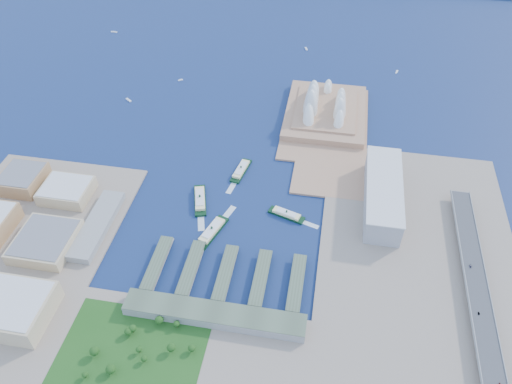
% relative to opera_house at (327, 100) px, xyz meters
% --- Properties ---
extents(ground, '(3000.00, 3000.00, 0.00)m').
position_rel_opera_house_xyz_m(ground, '(-105.00, -280.00, -32.00)').
color(ground, '#0E1C43').
rests_on(ground, ground).
extents(west_land, '(220.00, 390.00, 3.00)m').
position_rel_opera_house_xyz_m(west_land, '(-355.00, -385.00, -30.50)').
color(west_land, gray).
rests_on(west_land, ground).
extents(south_land, '(720.00, 180.00, 3.00)m').
position_rel_opera_house_xyz_m(south_land, '(-105.00, -490.00, -30.50)').
color(south_land, gray).
rests_on(south_land, ground).
extents(east_land, '(240.00, 500.00, 3.00)m').
position_rel_opera_house_xyz_m(east_land, '(135.00, -330.00, -30.50)').
color(east_land, gray).
rests_on(east_land, ground).
extents(peninsula, '(135.00, 220.00, 3.00)m').
position_rel_opera_house_xyz_m(peninsula, '(2.50, -20.00, -30.50)').
color(peninsula, '#AA7C5C').
rests_on(peninsula, ground).
extents(opera_house, '(134.00, 180.00, 58.00)m').
position_rel_opera_house_xyz_m(opera_house, '(0.00, 0.00, 0.00)').
color(opera_house, white).
rests_on(opera_house, peninsula).
extents(toaster_building, '(45.00, 155.00, 35.00)m').
position_rel_opera_house_xyz_m(toaster_building, '(90.00, -200.00, -11.50)').
color(toaster_building, '#929297').
rests_on(toaster_building, east_land).
extents(expressway, '(26.00, 340.00, 11.85)m').
position_rel_opera_house_xyz_m(expressway, '(195.00, -340.00, -23.07)').
color(expressway, gray).
rests_on(expressway, east_land).
extents(west_buildings, '(200.00, 280.00, 27.00)m').
position_rel_opera_house_xyz_m(west_buildings, '(-355.00, -350.00, -15.50)').
color(west_buildings, '#A47B52').
rests_on(west_buildings, west_land).
extents(ferry_wharves, '(184.00, 90.00, 9.30)m').
position_rel_opera_house_xyz_m(ferry_wharves, '(-91.00, -355.00, -27.35)').
color(ferry_wharves, '#485641').
rests_on(ferry_wharves, ground).
extents(terminal_building, '(200.00, 28.00, 12.00)m').
position_rel_opera_house_xyz_m(terminal_building, '(-90.00, -415.00, -23.00)').
color(terminal_building, gray).
rests_on(terminal_building, south_land).
extents(park, '(150.00, 110.00, 16.00)m').
position_rel_opera_house_xyz_m(park, '(-165.00, -470.00, -21.00)').
color(park, '#194714').
rests_on(park, south_land).
extents(ferry_a, '(31.55, 61.91, 11.35)m').
position_rel_opera_house_xyz_m(ferry_a, '(-153.58, -236.13, -26.32)').
color(ferry_a, black).
rests_on(ferry_a, ground).
extents(ferry_b, '(23.33, 55.90, 10.27)m').
position_rel_opera_house_xyz_m(ferry_b, '(-110.45, -164.84, -26.87)').
color(ferry_b, black).
rests_on(ferry_b, ground).
extents(ferry_c, '(33.37, 62.03, 11.39)m').
position_rel_opera_house_xyz_m(ferry_c, '(-123.42, -290.71, -26.30)').
color(ferry_c, black).
rests_on(ferry_c, ground).
extents(ferry_d, '(51.32, 27.32, 9.42)m').
position_rel_opera_house_xyz_m(ferry_d, '(-33.25, -243.05, -27.29)').
color(ferry_d, black).
rests_on(ferry_d, ground).
extents(boat_a, '(13.17, 11.11, 2.67)m').
position_rel_opera_house_xyz_m(boat_a, '(-341.62, -11.41, -30.66)').
color(boat_a, white).
rests_on(boat_a, ground).
extents(boat_b, '(8.85, 8.26, 2.43)m').
position_rel_opera_house_xyz_m(boat_b, '(-271.43, 69.57, -30.79)').
color(boat_b, white).
rests_on(boat_b, ground).
extents(boat_c, '(6.29, 12.10, 2.61)m').
position_rel_opera_house_xyz_m(boat_c, '(122.81, 170.02, -30.69)').
color(boat_c, white).
rests_on(boat_c, ground).
extents(boat_d, '(14.19, 3.93, 2.37)m').
position_rel_opera_house_xyz_m(boat_d, '(-468.27, 237.60, -30.82)').
color(boat_d, white).
rests_on(boat_d, ground).
extents(boat_e, '(7.47, 12.22, 2.86)m').
position_rel_opera_house_xyz_m(boat_e, '(-55.26, 232.52, -30.57)').
color(boat_e, white).
rests_on(boat_e, ground).
extents(car_b, '(1.23, 3.53, 1.16)m').
position_rel_opera_house_xyz_m(car_b, '(191.00, -367.62, -16.57)').
color(car_b, slate).
rests_on(car_b, expressway).
extents(car_c, '(2.03, 5.01, 1.45)m').
position_rel_opera_house_xyz_m(car_c, '(191.00, -302.21, -16.42)').
color(car_c, slate).
rests_on(car_c, expressway).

